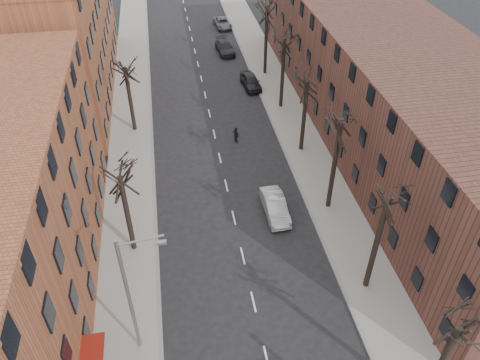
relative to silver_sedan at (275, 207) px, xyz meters
name	(u,v)px	position (x,y,z in m)	size (l,w,h in m)	color
sidewalk_left	(131,125)	(-11.24, 15.06, -0.66)	(4.00, 90.00, 0.15)	gray
sidewalk_right	(287,111)	(4.76, 15.06, -0.66)	(4.00, 90.00, 0.15)	gray
building_left_far	(44,29)	(-19.24, 24.06, 6.27)	(12.00, 28.00, 14.00)	brown
building_right	(388,84)	(12.76, 10.06, 4.27)	(12.00, 50.00, 10.00)	#512E25
tree_right_b	(365,286)	(4.36, -7.94, -0.73)	(5.20, 5.20, 10.80)	black
tree_right_c	(328,207)	(4.36, 0.06, -0.73)	(5.20, 5.20, 11.60)	black
tree_right_d	(301,150)	(4.36, 8.06, -0.73)	(5.20, 5.20, 10.00)	black
tree_right_e	(281,107)	(4.36, 16.06, -0.73)	(5.20, 5.20, 10.80)	black
tree_right_f	(265,74)	(4.36, 24.06, -0.73)	(5.20, 5.20, 11.60)	black
tree_left_a	(135,249)	(-10.84, -1.94, -0.73)	(5.20, 5.20, 9.50)	black
tree_left_b	(135,130)	(-10.84, 14.06, -0.73)	(5.20, 5.20, 9.50)	black
streetlight	(131,293)	(-10.27, -9.94, 4.28)	(2.45, 0.22, 9.03)	slate
silver_sedan	(275,207)	(0.00, 0.00, 0.00)	(1.55, 4.44, 1.46)	#A5A9AC
parked_car_near	(251,81)	(2.06, 21.02, 0.01)	(1.74, 4.33, 1.47)	black
parked_car_mid	(225,47)	(0.56, 30.89, -0.04)	(1.95, 4.80, 1.39)	black
parked_car_far	(222,23)	(1.50, 39.75, -0.11)	(2.06, 4.47, 1.24)	#54565C
pedestrian_crossing	(236,135)	(-1.36, 10.39, 0.06)	(0.93, 0.39, 1.58)	black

